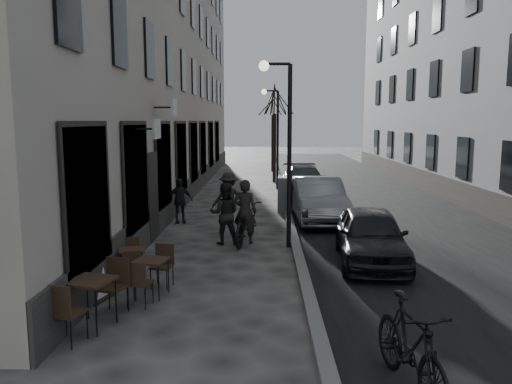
{
  "coord_description": "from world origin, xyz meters",
  "views": [
    {
      "loc": [
        -0.69,
        -7.6,
        3.5
      ],
      "look_at": [
        -0.88,
        4.3,
        1.8
      ],
      "focal_mm": 35.0,
      "sensor_mm": 36.0,
      "label": 1
    }
  ],
  "objects_px": {
    "streetlamp_far": "(274,128)",
    "car_far": "(304,181)",
    "streetlamp_near": "(283,134)",
    "bistro_set_a": "(91,298)",
    "sign_board": "(94,278)",
    "moped": "(410,347)",
    "utility_cabinet": "(284,194)",
    "pedestrian_near": "(225,214)",
    "bistro_set_b": "(151,274)",
    "tree_far": "(273,104)",
    "bistro_set_c": "(132,261)",
    "pedestrian_mid": "(229,198)",
    "car_near": "(371,236)",
    "tree_near": "(275,100)",
    "car_mid": "(318,199)",
    "bicycle": "(245,224)",
    "pedestrian_far": "(179,201)"
  },
  "relations": [
    {
      "from": "streetlamp_near",
      "to": "bistro_set_a",
      "type": "bearing_deg",
      "value": -121.88
    },
    {
      "from": "bistro_set_b",
      "to": "streetlamp_far",
      "type": "bearing_deg",
      "value": 90.47
    },
    {
      "from": "pedestrian_near",
      "to": "pedestrian_mid",
      "type": "height_order",
      "value": "pedestrian_mid"
    },
    {
      "from": "streetlamp_far",
      "to": "car_far",
      "type": "relative_size",
      "value": 1.07
    },
    {
      "from": "bicycle",
      "to": "moped",
      "type": "bearing_deg",
      "value": 117.63
    },
    {
      "from": "utility_cabinet",
      "to": "car_far",
      "type": "xyz_separation_m",
      "value": [
        1.09,
        4.27,
        0.02
      ]
    },
    {
      "from": "pedestrian_mid",
      "to": "moped",
      "type": "xyz_separation_m",
      "value": [
        3.09,
        -10.64,
        -0.27
      ]
    },
    {
      "from": "streetlamp_far",
      "to": "bistro_set_c",
      "type": "height_order",
      "value": "streetlamp_far"
    },
    {
      "from": "bistro_set_b",
      "to": "pedestrian_near",
      "type": "height_order",
      "value": "pedestrian_near"
    },
    {
      "from": "pedestrian_near",
      "to": "sign_board",
      "type": "bearing_deg",
      "value": 63.13
    },
    {
      "from": "tree_near",
      "to": "pedestrian_near",
      "type": "xyz_separation_m",
      "value": [
        -1.71,
        -14.66,
        -3.78
      ]
    },
    {
      "from": "streetlamp_near",
      "to": "utility_cabinet",
      "type": "distance_m",
      "value": 6.14
    },
    {
      "from": "tree_far",
      "to": "car_far",
      "type": "xyz_separation_m",
      "value": [
        1.29,
        -11.13,
        -3.97
      ]
    },
    {
      "from": "pedestrian_far",
      "to": "bistro_set_a",
      "type": "bearing_deg",
      "value": -110.63
    },
    {
      "from": "car_mid",
      "to": "pedestrian_far",
      "type": "bearing_deg",
      "value": -176.77
    },
    {
      "from": "car_near",
      "to": "moped",
      "type": "relative_size",
      "value": 1.94
    },
    {
      "from": "sign_board",
      "to": "moped",
      "type": "relative_size",
      "value": 0.55
    },
    {
      "from": "tree_near",
      "to": "utility_cabinet",
      "type": "distance_m",
      "value": 10.21
    },
    {
      "from": "sign_board",
      "to": "moped",
      "type": "distance_m",
      "value": 6.16
    },
    {
      "from": "bistro_set_a",
      "to": "sign_board",
      "type": "xyz_separation_m",
      "value": [
        -0.4,
        1.31,
        -0.06
      ]
    },
    {
      "from": "sign_board",
      "to": "car_mid",
      "type": "distance_m",
      "value": 9.54
    },
    {
      "from": "utility_cabinet",
      "to": "pedestrian_far",
      "type": "bearing_deg",
      "value": -144.15
    },
    {
      "from": "bistro_set_c",
      "to": "pedestrian_mid",
      "type": "xyz_separation_m",
      "value": [
        1.75,
        6.0,
        0.47
      ]
    },
    {
      "from": "streetlamp_near",
      "to": "car_far",
      "type": "bearing_deg",
      "value": 82.17
    },
    {
      "from": "streetlamp_far",
      "to": "pedestrian_far",
      "type": "bearing_deg",
      "value": -111.46
    },
    {
      "from": "streetlamp_near",
      "to": "tree_far",
      "type": "height_order",
      "value": "tree_far"
    },
    {
      "from": "tree_far",
      "to": "pedestrian_far",
      "type": "xyz_separation_m",
      "value": [
        -3.5,
        -17.72,
        -3.88
      ]
    },
    {
      "from": "sign_board",
      "to": "pedestrian_far",
      "type": "relative_size",
      "value": 0.72
    },
    {
      "from": "streetlamp_far",
      "to": "bicycle",
      "type": "xyz_separation_m",
      "value": [
        -1.06,
        -11.54,
        -2.59
      ]
    },
    {
      "from": "bistro_set_b",
      "to": "bicycle",
      "type": "relative_size",
      "value": 0.73
    },
    {
      "from": "sign_board",
      "to": "tree_far",
      "type": "bearing_deg",
      "value": 96.71
    },
    {
      "from": "tree_near",
      "to": "bistro_set_a",
      "type": "relative_size",
      "value": 3.23
    },
    {
      "from": "utility_cabinet",
      "to": "moped",
      "type": "xyz_separation_m",
      "value": [
        1.1,
        -13.11,
        -0.06
      ]
    },
    {
      "from": "pedestrian_mid",
      "to": "car_near",
      "type": "relative_size",
      "value": 0.44
    },
    {
      "from": "streetlamp_near",
      "to": "bistro_set_a",
      "type": "distance_m",
      "value": 7.04
    },
    {
      "from": "bistro_set_b",
      "to": "pedestrian_far",
      "type": "bearing_deg",
      "value": 105.47
    },
    {
      "from": "streetlamp_far",
      "to": "bicycle",
      "type": "bearing_deg",
      "value": -95.27
    },
    {
      "from": "bicycle",
      "to": "utility_cabinet",
      "type": "bearing_deg",
      "value": -93.95
    },
    {
      "from": "tree_far",
      "to": "pedestrian_near",
      "type": "xyz_separation_m",
      "value": [
        -1.71,
        -20.66,
        -3.78
      ]
    },
    {
      "from": "car_mid",
      "to": "moped",
      "type": "height_order",
      "value": "car_mid"
    },
    {
      "from": "streetlamp_near",
      "to": "car_far",
      "type": "xyz_separation_m",
      "value": [
        1.36,
        9.87,
        -2.47
      ]
    },
    {
      "from": "bistro_set_b",
      "to": "car_near",
      "type": "xyz_separation_m",
      "value": [
        4.91,
        2.5,
        0.22
      ]
    },
    {
      "from": "tree_far",
      "to": "bistro_set_a",
      "type": "distance_m",
      "value": 27.09
    },
    {
      "from": "bicycle",
      "to": "moped",
      "type": "xyz_separation_m",
      "value": [
        2.44,
        -7.96,
        0.05
      ]
    },
    {
      "from": "pedestrian_near",
      "to": "streetlamp_far",
      "type": "bearing_deg",
      "value": -99.02
    },
    {
      "from": "bistro_set_a",
      "to": "car_far",
      "type": "height_order",
      "value": "car_far"
    },
    {
      "from": "pedestrian_near",
      "to": "bicycle",
      "type": "bearing_deg",
      "value": -168.6
    },
    {
      "from": "utility_cabinet",
      "to": "bicycle",
      "type": "distance_m",
      "value": 5.31
    },
    {
      "from": "bicycle",
      "to": "car_mid",
      "type": "relative_size",
      "value": 0.47
    },
    {
      "from": "pedestrian_mid",
      "to": "car_mid",
      "type": "distance_m",
      "value": 3.16
    }
  ]
}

